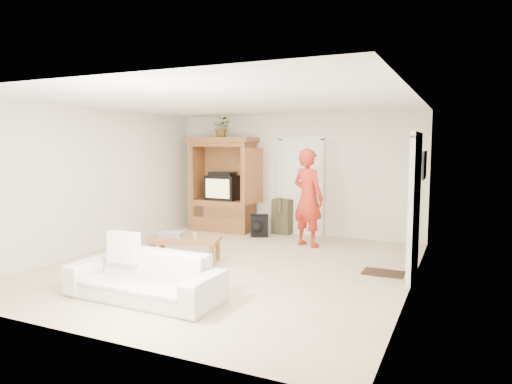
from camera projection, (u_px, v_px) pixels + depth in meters
floor at (231, 266)px, 7.33m from camera, size 6.00×6.00×0.00m
ceiling at (230, 102)px, 7.06m from camera, size 6.00×6.00×0.00m
wall_back at (295, 174)px, 9.90m from camera, size 5.50×0.00×5.50m
wall_front at (87, 211)px, 4.48m from camera, size 5.50×0.00×5.50m
wall_left at (97, 180)px, 8.34m from camera, size 0.00×6.00×6.00m
wall_right at (413, 194)px, 6.05m from camera, size 0.00×6.00×6.00m
armoire at (224, 191)px, 10.29m from camera, size 1.82×1.14×2.10m
door_back at (301, 188)px, 9.84m from camera, size 0.85×0.05×2.04m
doorway_right at (415, 209)px, 6.63m from camera, size 0.05×0.90×2.04m
framed_picture at (424, 165)px, 7.74m from camera, size 0.03×0.60×0.48m
doormat at (383, 273)px, 6.91m from camera, size 0.60×0.40×0.02m
plant at (222, 127)px, 10.13m from camera, size 0.45×0.41×0.45m
man at (308, 198)px, 8.69m from camera, size 0.80×0.68×1.87m
sofa at (144, 276)px, 5.74m from camera, size 2.04×0.83×0.59m
coffee_table at (186, 241)px, 7.51m from camera, size 1.24×0.91×0.42m
towel at (171, 234)px, 7.62m from camera, size 0.45×0.38×0.08m
candle at (195, 235)px, 7.49m from camera, size 0.08×0.08×0.10m
backpack_black at (259, 226)px, 9.62m from camera, size 0.42×0.34×0.45m
backpack_olive at (282, 217)px, 9.95m from camera, size 0.43×0.34×0.76m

